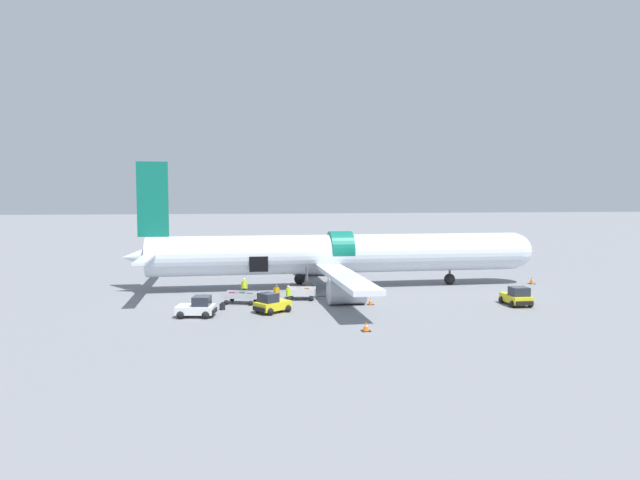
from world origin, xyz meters
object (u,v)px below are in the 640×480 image
at_px(baggage_tug_rear, 271,304).
at_px(ground_crew_loader_a, 244,287).
at_px(baggage_cart_loading, 242,297).
at_px(baggage_cart_queued, 302,294).
at_px(baggage_tug_mid, 197,308).
at_px(baggage_tug_lead, 517,297).
at_px(airplane, 335,255).
at_px(suitcase_on_tarmac_upright, 222,307).
at_px(ground_crew_loader_b, 288,295).
at_px(ground_crew_driver, 277,294).

xyz_separation_m(baggage_tug_rear, ground_crew_loader_a, (-1.79, 6.82, 0.24)).
distance_m(baggage_cart_loading, baggage_cart_queued, 5.24).
xyz_separation_m(baggage_tug_mid, baggage_cart_loading, (3.37, 4.67, -0.16)).
height_order(baggage_tug_lead, baggage_tug_mid, baggage_tug_lead).
bearing_deg(airplane, baggage_tug_lead, -41.84).
bearing_deg(suitcase_on_tarmac_upright, ground_crew_loader_b, 9.67).
height_order(baggage_tug_lead, ground_crew_driver, ground_crew_driver).
bearing_deg(baggage_tug_rear, airplane, 57.08).
xyz_separation_m(baggage_tug_lead, suitcase_on_tarmac_upright, (-23.42, 2.12, -0.43)).
bearing_deg(baggage_tug_rear, ground_crew_loader_b, 58.46).
relative_size(airplane, ground_crew_driver, 25.51).
relative_size(baggage_tug_rear, ground_crew_driver, 1.93).
height_order(ground_crew_loader_a, ground_crew_driver, ground_crew_loader_a).
xyz_separation_m(baggage_cart_loading, ground_crew_driver, (2.81, -0.61, 0.32)).
relative_size(baggage_tug_mid, baggage_cart_loading, 0.78).
bearing_deg(airplane, baggage_cart_loading, -143.52).
relative_size(airplane, baggage_cart_queued, 11.37).
xyz_separation_m(baggage_tug_rear, baggage_cart_queued, (3.04, 5.15, -0.19)).
relative_size(airplane, baggage_tug_lead, 13.17).
height_order(baggage_tug_lead, ground_crew_loader_b, ground_crew_loader_b).
relative_size(baggage_tug_rear, baggage_cart_queued, 0.86).
height_order(baggage_tug_rear, suitcase_on_tarmac_upright, baggage_tug_rear).
bearing_deg(ground_crew_driver, baggage_tug_lead, -11.82).
relative_size(baggage_cart_queued, ground_crew_loader_b, 2.14).
bearing_deg(baggage_tug_mid, baggage_cart_loading, 54.23).
distance_m(baggage_tug_lead, ground_crew_loader_a, 22.74).
bearing_deg(baggage_cart_loading, baggage_cart_queued, 11.17).
height_order(baggage_tug_rear, ground_crew_loader_b, ground_crew_loader_b).
height_order(baggage_tug_mid, baggage_cart_queued, baggage_tug_mid).
xyz_separation_m(airplane, ground_crew_driver, (-6.35, -7.38, -2.36)).
bearing_deg(baggage_tug_mid, baggage_tug_rear, 5.63).
xyz_separation_m(baggage_tug_rear, ground_crew_loader_b, (1.57, 2.56, 0.21)).
distance_m(baggage_tug_lead, baggage_tug_mid, 25.22).
relative_size(baggage_tug_rear, ground_crew_loader_a, 1.77).
bearing_deg(baggage_tug_mid, ground_crew_loader_b, 23.75).
xyz_separation_m(airplane, baggage_tug_lead, (12.69, -11.36, -2.51)).
distance_m(ground_crew_loader_b, suitcase_on_tarmac_upright, 5.35).
xyz_separation_m(airplane, baggage_tug_rear, (-7.06, -10.91, -2.53)).
bearing_deg(ground_crew_loader_b, ground_crew_driver, 131.50).
relative_size(baggage_tug_rear, ground_crew_loader_b, 1.84).
bearing_deg(ground_crew_loader_b, baggage_tug_rear, -121.54).
height_order(baggage_tug_rear, ground_crew_loader_a, ground_crew_loader_a).
distance_m(baggage_cart_loading, ground_crew_loader_a, 2.73).
bearing_deg(ground_crew_loader_b, suitcase_on_tarmac_upright, -170.33).
xyz_separation_m(baggage_tug_mid, ground_crew_driver, (6.18, 4.07, 0.16)).
height_order(baggage_tug_lead, ground_crew_loader_a, ground_crew_loader_a).
bearing_deg(baggage_tug_mid, baggage_cart_queued, 33.77).
bearing_deg(ground_crew_driver, baggage_cart_loading, 167.82).
relative_size(ground_crew_loader_b, ground_crew_driver, 1.05).
distance_m(baggage_cart_queued, ground_crew_driver, 2.86).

